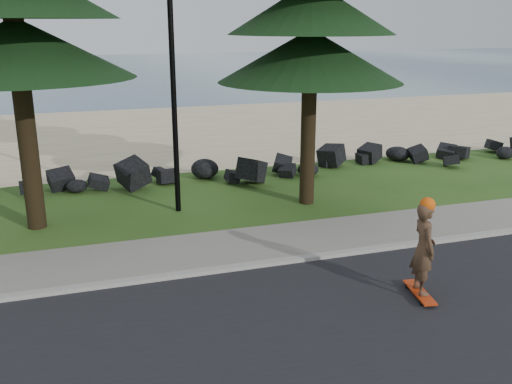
% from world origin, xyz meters
% --- Properties ---
extents(ground, '(160.00, 160.00, 0.00)m').
position_xyz_m(ground, '(0.00, 0.00, 0.00)').
color(ground, '#2A4F18').
rests_on(ground, ground).
extents(road, '(160.00, 7.00, 0.02)m').
position_xyz_m(road, '(0.00, -4.50, 0.01)').
color(road, black).
rests_on(road, ground).
extents(kerb, '(160.00, 0.20, 0.10)m').
position_xyz_m(kerb, '(0.00, -0.90, 0.05)').
color(kerb, '#A9A498').
rests_on(kerb, ground).
extents(sidewalk, '(160.00, 2.00, 0.08)m').
position_xyz_m(sidewalk, '(0.00, 0.20, 0.04)').
color(sidewalk, gray).
rests_on(sidewalk, ground).
extents(beach_sand, '(160.00, 15.00, 0.01)m').
position_xyz_m(beach_sand, '(0.00, 14.50, 0.01)').
color(beach_sand, tan).
rests_on(beach_sand, ground).
extents(ocean, '(160.00, 58.00, 0.01)m').
position_xyz_m(ocean, '(0.00, 51.00, 0.00)').
color(ocean, '#3D5F75').
rests_on(ocean, ground).
extents(seawall_boulders, '(60.00, 2.40, 1.10)m').
position_xyz_m(seawall_boulders, '(0.00, 5.60, 0.00)').
color(seawall_boulders, black).
rests_on(seawall_boulders, ground).
extents(lamp_post, '(0.25, 0.14, 8.14)m').
position_xyz_m(lamp_post, '(0.00, 3.20, 4.13)').
color(lamp_post, black).
rests_on(lamp_post, ground).
extents(skateboarder, '(0.51, 1.04, 1.88)m').
position_xyz_m(skateboarder, '(3.26, -3.06, 0.95)').
color(skateboarder, red).
rests_on(skateboarder, ground).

